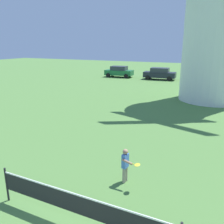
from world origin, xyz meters
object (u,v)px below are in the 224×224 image
parked_car_green (119,71)px  parked_car_black (160,74)px  tennis_net (78,205)px  windmill (221,4)px  player_far (126,164)px

parked_car_green → parked_car_black: bearing=0.8°
tennis_net → parked_car_black: size_ratio=1.21×
windmill → parked_car_black: size_ratio=3.47×
windmill → player_far: bearing=-96.5°
parked_car_black → parked_car_green: bearing=-179.2°
tennis_net → player_far: (0.28, 2.50, 0.01)m
windmill → tennis_net: size_ratio=2.87×
windmill → parked_car_black: 13.97m
tennis_net → player_far: size_ratio=4.21×
windmill → tennis_net: (-1.96, -17.28, -6.88)m
tennis_net → parked_car_green: parked_car_green is taller
player_far → parked_car_green: bearing=114.6°
player_far → parked_car_black: bearing=102.3°
tennis_net → parked_car_green: size_ratio=1.28×
tennis_net → parked_car_green: 29.32m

